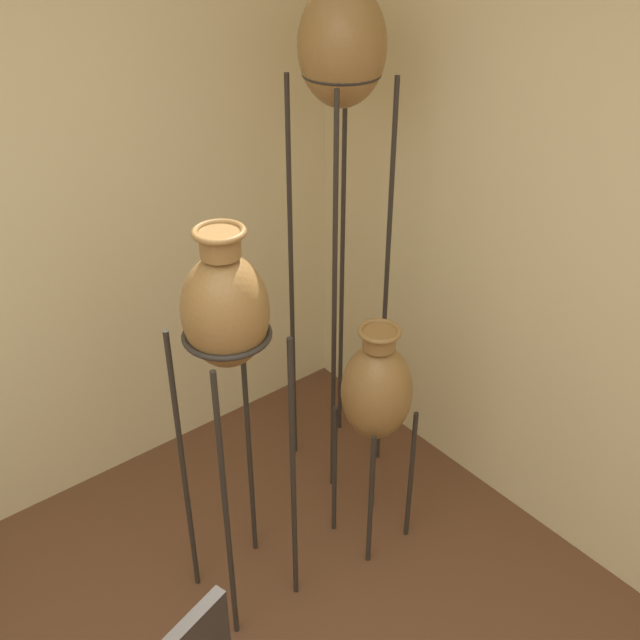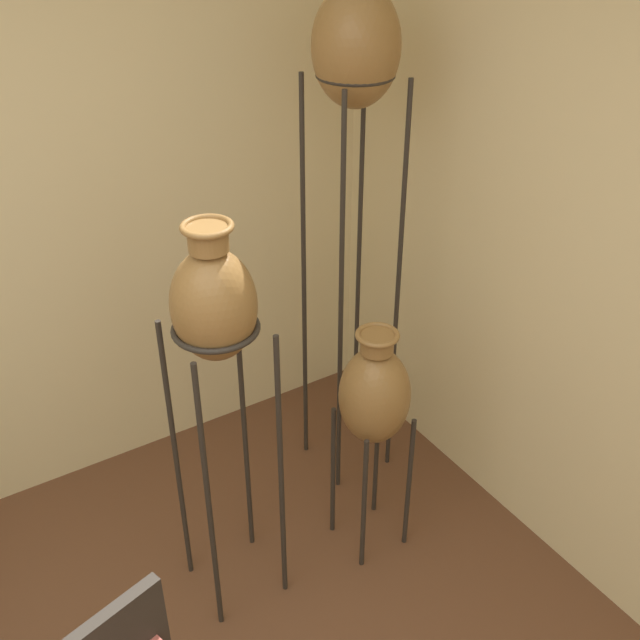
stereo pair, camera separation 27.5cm
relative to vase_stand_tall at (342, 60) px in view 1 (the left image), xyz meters
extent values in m
cylinder|color=#28231E|center=(-0.14, -0.14, -0.95)|extent=(0.02, 0.02, 1.81)
cylinder|color=#28231E|center=(0.14, -0.14, -0.95)|extent=(0.02, 0.02, 1.81)
cylinder|color=#28231E|center=(-0.14, 0.14, -0.95)|extent=(0.02, 0.02, 1.81)
cylinder|color=#28231E|center=(0.14, 0.14, -0.95)|extent=(0.02, 0.02, 1.81)
torus|color=#28231E|center=(0.00, 0.00, -0.05)|extent=(0.29, 0.29, 0.02)
ellipsoid|color=olive|center=(0.00, 0.00, 0.05)|extent=(0.32, 0.32, 0.44)
cylinder|color=#28231E|center=(-0.92, -0.52, -1.26)|extent=(0.02, 0.02, 1.20)
cylinder|color=#28231E|center=(-0.64, -0.52, -1.26)|extent=(0.02, 0.02, 1.20)
cylinder|color=#28231E|center=(-0.92, -0.23, -1.26)|extent=(0.02, 0.02, 1.20)
cylinder|color=#28231E|center=(-0.64, -0.23, -1.26)|extent=(0.02, 0.02, 1.20)
torus|color=#28231E|center=(-0.78, -0.37, -0.66)|extent=(0.29, 0.29, 0.02)
ellipsoid|color=olive|center=(-0.78, -0.37, -0.58)|extent=(0.28, 0.28, 0.38)
cylinder|color=olive|center=(-0.78, -0.37, -0.35)|extent=(0.12, 0.12, 0.08)
torus|color=olive|center=(-0.78, -0.37, -0.31)|extent=(0.16, 0.16, 0.02)
cylinder|color=#28231E|center=(-0.31, -0.58, -1.53)|extent=(0.02, 0.02, 0.66)
cylinder|color=#28231E|center=(-0.09, -0.58, -1.53)|extent=(0.02, 0.02, 0.66)
cylinder|color=#28231E|center=(-0.31, -0.36, -1.53)|extent=(0.02, 0.02, 0.66)
cylinder|color=#28231E|center=(-0.09, -0.36, -1.53)|extent=(0.02, 0.02, 0.66)
torus|color=#28231E|center=(-0.20, -0.47, -1.20)|extent=(0.23, 0.23, 0.02)
ellipsoid|color=olive|center=(-0.20, -0.47, -1.11)|extent=(0.27, 0.27, 0.41)
cylinder|color=olive|center=(-0.20, -0.47, -0.87)|extent=(0.12, 0.12, 0.07)
torus|color=olive|center=(-0.20, -0.47, -0.84)|extent=(0.16, 0.16, 0.02)
camera|label=1|loc=(-1.80, -2.10, 0.62)|focal=42.00mm
camera|label=2|loc=(-1.58, -2.26, 0.62)|focal=42.00mm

